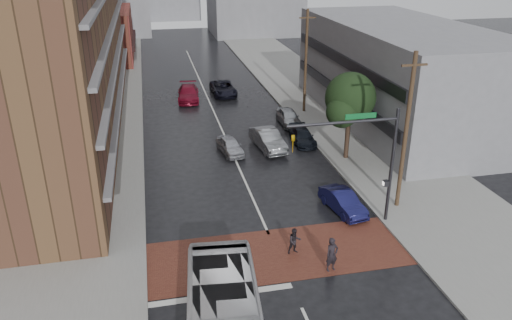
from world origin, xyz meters
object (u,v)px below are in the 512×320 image
pedestrian_b (295,241)px  car_parked_mid (303,136)px  car_travel_a (230,146)px  car_parked_far (289,117)px  car_travel_b (268,140)px  car_parked_near (343,202)px  pedestrian_a (332,255)px  suv_travel (223,88)px  car_travel_c (188,93)px

pedestrian_b → car_parked_mid: (5.26, 15.59, -0.16)m
pedestrian_b → car_parked_mid: bearing=66.5°
car_travel_a → car_parked_far: 8.64m
car_travel_b → car_parked_near: car_travel_b is taller
pedestrian_a → suv_travel: pedestrian_a is taller
car_travel_a → car_travel_c: 15.65m
car_travel_b → car_parked_far: car_travel_b is taller
pedestrian_a → car_parked_mid: bearing=63.5°
car_travel_a → suv_travel: (2.05, 16.84, 0.10)m
car_travel_b → car_parked_mid: car_travel_b is taller
pedestrian_a → car_parked_near: pedestrian_a is taller
suv_travel → car_parked_near: size_ratio=1.34×
pedestrian_a → car_parked_mid: (3.84, 17.50, -0.35)m
pedestrian_b → car_travel_b: car_travel_b is taller
pedestrian_b → suv_travel: bearing=83.4°
car_travel_a → car_travel_b: size_ratio=0.77×
pedestrian_a → car_travel_c: size_ratio=0.36×
car_travel_b → car_travel_c: bearing=100.7°
car_travel_a → car_parked_mid: 6.42m
car_parked_mid → car_travel_b: bearing=-166.0°
car_travel_a → car_travel_c: bearing=87.7°
pedestrian_b → suv_travel: pedestrian_b is taller
car_travel_b → car_parked_far: size_ratio=1.14×
car_travel_c → suv_travel: 4.20m
pedestrian_a → car_parked_far: (3.96, 22.29, -0.22)m
car_parked_mid → pedestrian_b: bearing=-106.5°
car_parked_near → car_travel_c: bearing=95.1°
suv_travel → pedestrian_b: bearing=-92.9°
car_parked_near → car_travel_b: bearing=90.7°
car_travel_a → car_parked_near: (5.36, -10.81, 0.02)m
pedestrian_b → car_parked_mid: pedestrian_b is taller
car_travel_b → pedestrian_b: bearing=-106.0°
car_travel_a → car_parked_mid: (6.35, 0.95, -0.05)m
pedestrian_a → pedestrian_b: bearing=112.5°
car_travel_a → car_travel_b: 3.22m
pedestrian_b → car_travel_b: 15.08m
pedestrian_b → car_travel_c: (-3.02, 30.17, 0.02)m
pedestrian_b → car_parked_near: pedestrian_b is taller
car_parked_far → car_travel_b: bearing=-121.2°
car_parked_mid → car_parked_far: size_ratio=0.96×
pedestrian_b → suv_travel: 31.50m
car_travel_a → pedestrian_b: bearing=-95.2°
pedestrian_a → car_travel_c: bearing=83.8°
pedestrian_b → car_parked_near: bearing=37.0°
pedestrian_a → car_parked_far: pedestrian_a is taller
car_travel_a → car_parked_mid: size_ratio=0.92×
car_parked_near → suv_travel: bearing=86.5°
pedestrian_b → car_travel_c: car_travel_c is taller
car_travel_b → car_parked_far: 6.35m
car_travel_b → car_travel_c: 16.08m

